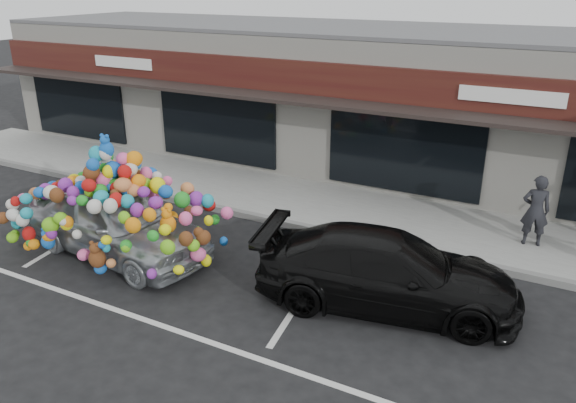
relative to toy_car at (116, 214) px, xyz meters
The scene contains 10 objects.
ground 1.89m from the toy_car, 18.82° to the left, with size 90.00×90.00×0.00m, color black.
shop_building 9.18m from the toy_car, 80.26° to the left, with size 24.00×7.20×4.31m.
sidewalk 4.86m from the toy_car, 71.21° to the left, with size 26.00×3.00×0.15m, color gray.
kerb 3.51m from the toy_car, 63.03° to the left, with size 26.00×0.18×0.16m, color slate.
parking_stripe_left 2.05m from the toy_car, 156.43° to the left, with size 0.12×4.40×0.01m, color silver.
parking_stripe_mid 4.50m from the toy_car, ahead, with size 0.12×4.40×0.01m, color silver.
lane_line 4.07m from the toy_car, 26.64° to the right, with size 14.00×0.12×0.01m, color silver.
toy_car is the anchor object (origin of this frame).
black_sedan 5.95m from the toy_car, ahead, with size 4.83×1.96×1.40m, color black.
pedestrian_a 9.19m from the toy_car, 29.03° to the left, with size 0.59×0.39×1.63m, color black.
Camera 1 is at (7.01, -8.67, 5.72)m, focal length 35.00 mm.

